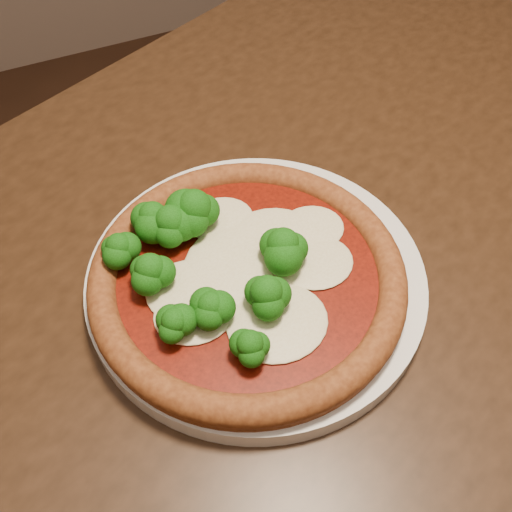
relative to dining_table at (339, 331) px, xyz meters
name	(u,v)px	position (x,y,z in m)	size (l,w,h in m)	color
dining_table	(339,331)	(0.00, 0.00, 0.00)	(1.49, 1.29, 0.75)	black
plate	(256,278)	(-0.08, 0.03, 0.10)	(0.30, 0.30, 0.02)	silver
pizza	(240,271)	(-0.10, 0.02, 0.13)	(0.27, 0.27, 0.06)	brown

